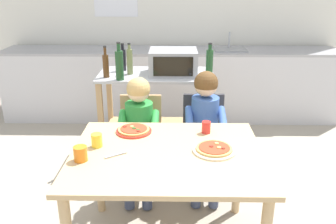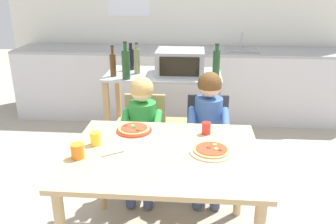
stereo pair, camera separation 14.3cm
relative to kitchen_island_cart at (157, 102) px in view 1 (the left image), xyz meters
name	(u,v)px [view 1 (the left image)]	position (x,y,z in m)	size (l,w,h in m)	color
ground_plane	(169,166)	(0.13, -0.24, -0.58)	(11.32, 11.32, 0.00)	#A89E8C
back_wall_tiled	(171,8)	(0.13, 1.52, 0.77)	(4.68, 0.14, 2.70)	white
kitchen_counter	(171,84)	(0.13, 1.11, -0.14)	(4.21, 0.60, 1.09)	silver
kitchen_island_cart	(157,102)	(0.00, 0.00, 0.00)	(1.10, 0.58, 0.87)	#B7BABF
toaster_oven	(173,62)	(0.16, -0.01, 0.40)	(0.45, 0.38, 0.23)	#999BA0
bottle_clear_vinegar	(123,59)	(-0.33, 0.12, 0.40)	(0.06, 0.06, 0.27)	black
bottle_slim_sauce	(106,65)	(-0.45, -0.14, 0.40)	(0.06, 0.06, 0.29)	#4C2D14
bottle_squat_spirits	(130,61)	(-0.25, -0.03, 0.41)	(0.06, 0.06, 0.29)	olive
bottle_dark_olive_oil	(119,64)	(-0.32, -0.23, 0.43)	(0.07, 0.07, 0.34)	#1E4723
bottle_tall_green_wine	(209,63)	(0.49, -0.12, 0.42)	(0.07, 0.07, 0.31)	#1E4723
dining_table	(167,166)	(0.13, -1.37, 0.05)	(1.18, 0.94, 0.73)	tan
dining_chair_left	(141,137)	(-0.11, -0.62, -0.10)	(0.36, 0.36, 0.81)	tan
dining_chair_right	(203,136)	(0.42, -0.59, -0.10)	(0.36, 0.36, 0.81)	#333338
child_in_green_shirt	(139,125)	(-0.11, -0.74, 0.06)	(0.32, 0.42, 0.99)	#424C6B
child_in_blue_striped_shirt	(205,121)	(0.42, -0.71, 0.09)	(0.32, 0.42, 1.04)	#424C6B
pizza_plate_red_rimmed	(134,130)	(-0.11, -1.07, 0.16)	(0.25, 0.25, 0.03)	red
pizza_plate_cream	(214,149)	(0.42, -1.35, 0.16)	(0.27, 0.27, 0.03)	beige
drinking_cup_yellow	(97,140)	(-0.31, -1.30, 0.19)	(0.07, 0.07, 0.09)	yellow
drinking_cup_orange	(80,154)	(-0.37, -1.49, 0.19)	(0.08, 0.08, 0.09)	orange
drinking_cup_red	(206,127)	(0.39, -1.08, 0.19)	(0.06, 0.06, 0.08)	red
serving_spoon	(116,155)	(-0.18, -1.43, 0.15)	(0.01, 0.01, 0.14)	#B7BABF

